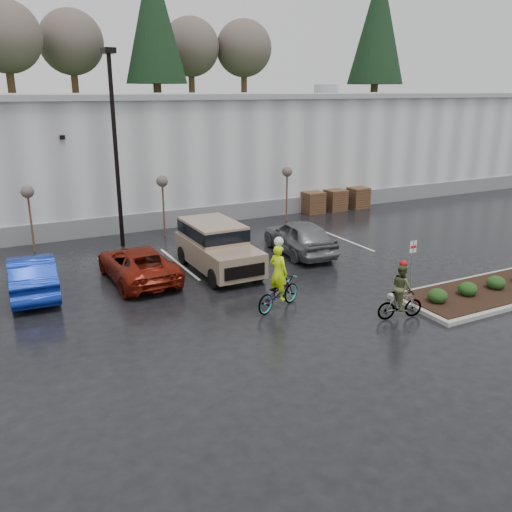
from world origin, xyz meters
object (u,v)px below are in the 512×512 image
cyclist_olive (401,297)px  pallet_stack_c (358,198)px  pallet_stack_b (335,200)px  fire_lane_sign (412,261)px  sapling_east (287,175)px  car_blue (32,275)px  sapling_west (28,195)px  car_grey (299,237)px  pallet_stack_a (313,202)px  sapling_mid (162,185)px  cyclist_hivis (278,287)px  suv_tan (218,248)px  car_red (138,264)px  lamppost (114,129)px

cyclist_olive → pallet_stack_c: bearing=-21.5°
pallet_stack_b → fire_lane_sign: fire_lane_sign is taller
sapling_east → car_blue: (-14.64, -6.01, -1.95)m
sapling_west → sapling_east: size_ratio=1.00×
sapling_west → cyclist_olive: (10.11, -14.16, -1.96)m
sapling_east → cyclist_olive: bearing=-105.4°
car_grey → pallet_stack_a: bearing=-122.0°
sapling_mid → cyclist_hivis: (0.39, -11.50, -1.93)m
sapling_mid → suv_tan: size_ratio=0.63×
sapling_west → sapling_mid: bearing=0.0°
sapling_west → suv_tan: (6.65, -6.80, -1.70)m
sapling_mid → car_grey: (4.60, -6.11, -1.90)m
sapling_east → cyclist_hivis: sapling_east is taller
car_blue → car_red: bearing=178.6°
pallet_stack_c → suv_tan: (-13.35, -7.80, 0.35)m
sapling_mid → pallet_stack_b: sapling_mid is taller
car_red → suv_tan: bearing=169.9°
pallet_stack_c → sapling_mid: bearing=-175.8°
sapling_east → car_grey: size_ratio=0.66×
sapling_east → pallet_stack_a: sapling_east is taller
pallet_stack_b → pallet_stack_c: 1.80m
sapling_east → pallet_stack_c: sapling_east is taller
cyclist_hivis → sapling_east: bearing=-53.9°
sapling_east → car_red: (-10.69, -6.30, -2.03)m
pallet_stack_a → car_red: 15.08m
car_blue → fire_lane_sign: bearing=154.2°
pallet_stack_a → car_grey: bearing=-127.2°
car_blue → cyclist_olive: bearing=145.7°
lamppost → suv_tan: size_ratio=1.81×
car_grey → cyclist_olive: cyclist_olive is taller
sapling_east → pallet_stack_c: size_ratio=2.37×
sapling_east → lamppost: bearing=-174.3°
fire_lane_sign → cyclist_olive: bearing=-141.1°
sapling_mid → fire_lane_sign: sapling_mid is taller
pallet_stack_b → car_red: car_red is taller
fire_lane_sign → cyclist_hivis: cyclist_hivis is taller
pallet_stack_c → suv_tan: suv_tan is taller
sapling_mid → pallet_stack_b: size_ratio=2.37×
sapling_west → pallet_stack_a: size_ratio=2.37×
suv_tan → cyclist_hivis: cyclist_hivis is taller
pallet_stack_a → car_red: bearing=-151.0°
pallet_stack_b → fire_lane_sign: size_ratio=0.61×
pallet_stack_c → fire_lane_sign: size_ratio=0.61×
sapling_west → sapling_mid: size_ratio=1.00×
sapling_mid → sapling_east: 7.50m
sapling_west → fire_lane_sign: bearing=-47.3°
pallet_stack_a → car_red: car_red is taller
sapling_mid → suv_tan: 7.01m
pallet_stack_a → cyclist_hivis: bearing=-127.6°
sapling_west → sapling_east: same height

